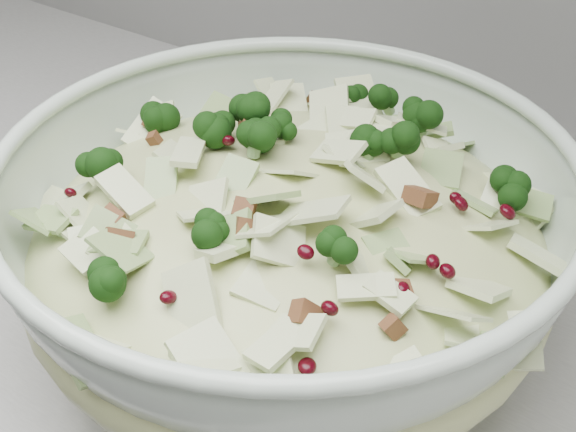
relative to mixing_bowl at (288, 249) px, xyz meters
name	(u,v)px	position (x,y,z in m)	size (l,w,h in m)	color
counter	(98,408)	(-0.40, 0.10, -0.54)	(3.60, 0.60, 0.90)	#ABAAA6
mixing_bowl	(288,249)	(0.00, 0.00, 0.00)	(0.45, 0.45, 0.17)	#B8CBB9
salad	(288,220)	(0.00, 0.00, 0.03)	(0.46, 0.46, 0.17)	#B9BD81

